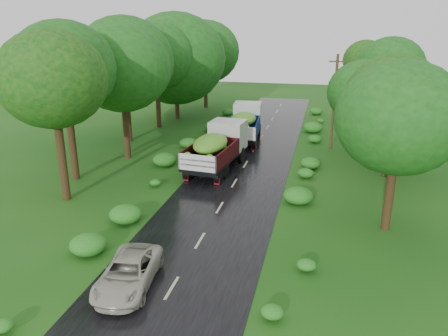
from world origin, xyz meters
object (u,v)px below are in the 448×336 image
(car, at_px, (128,273))
(utility_pole, at_px, (334,101))
(truck_far, at_px, (245,122))
(truck_near, at_px, (218,145))

(car, xyz_separation_m, utility_pole, (7.74, 22.00, 3.29))
(truck_far, distance_m, utility_pole, 7.75)
(truck_near, relative_size, car, 1.74)
(truck_near, height_order, truck_far, truck_near)
(car, relative_size, utility_pole, 0.56)
(truck_far, distance_m, car, 22.97)
(truck_far, height_order, car, truck_far)
(truck_near, height_order, utility_pole, utility_pole)
(truck_far, bearing_deg, truck_near, -97.28)
(truck_near, relative_size, utility_pole, 0.97)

